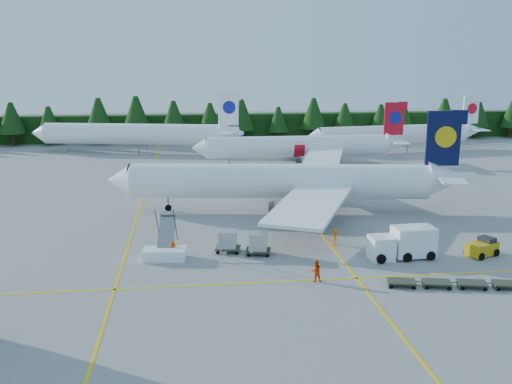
{
  "coord_description": "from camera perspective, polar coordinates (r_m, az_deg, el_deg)",
  "views": [
    {
      "loc": [
        -7.87,
        -49.86,
        17.88
      ],
      "look_at": [
        -0.34,
        12.22,
        3.5
      ],
      "focal_mm": 40.0,
      "sensor_mm": 36.0,
      "label": 1
    }
  ],
  "objects": [
    {
      "name": "airliner_red",
      "position": [
        100.07,
        3.85,
        4.52
      ],
      "size": [
        37.34,
        30.75,
        10.86
      ],
      "rotation": [
        0.0,
        0.0,
        -0.0
      ],
      "color": "white",
      "rests_on": "ground"
    },
    {
      "name": "airstairs",
      "position": [
        53.73,
        -9.08,
        -5.79
      ],
      "size": [
        4.11,
        5.57,
        3.53
      ],
      "rotation": [
        0.0,
        0.0,
        -0.1
      ],
      "color": "white",
      "rests_on": "ground"
    },
    {
      "name": "crew_b",
      "position": [
        47.9,
        6.02,
        -7.85
      ],
      "size": [
        0.97,
        0.79,
        1.85
      ],
      "primitive_type": "imported",
      "rotation": [
        0.0,
        0.0,
        3.25
      ],
      "color": "#EF3005",
      "rests_on": "ground"
    },
    {
      "name": "taxi_stripe_b",
      "position": [
        73.43,
        4.19,
        -1.17
      ],
      "size": [
        0.25,
        120.0,
        0.01
      ],
      "primitive_type": "cube",
      "color": "yellow",
      "rests_on": "ground"
    },
    {
      "name": "crew_c",
      "position": [
        57.47,
        7.92,
        -4.46
      ],
      "size": [
        0.53,
        0.71,
        1.6
      ],
      "primitive_type": "imported",
      "rotation": [
        0.0,
        0.0,
        1.7
      ],
      "color": "orange",
      "rests_on": "ground"
    },
    {
      "name": "taxi_stripe_a",
      "position": [
        72.37,
        -11.56,
        -1.62
      ],
      "size": [
        0.25,
        120.0,
        0.01
      ],
      "primitive_type": "cube",
      "color": "yellow",
      "rests_on": "ground"
    },
    {
      "name": "taxi_stripe_cross",
      "position": [
        48.01,
        3.06,
        -8.93
      ],
      "size": [
        80.0,
        0.25,
        0.01
      ],
      "primitive_type": "cube",
      "color": "yellow",
      "rests_on": "ground"
    },
    {
      "name": "dolly_train",
      "position": [
        49.34,
        19.23,
        -8.53
      ],
      "size": [
        10.82,
        3.39,
        0.13
      ],
      "rotation": [
        0.0,
        0.0,
        -0.24
      ],
      "color": "#383D2C",
      "rests_on": "ground"
    },
    {
      "name": "service_truck",
      "position": [
        54.65,
        14.4,
        -4.96
      ],
      "size": [
        6.19,
        2.56,
        2.93
      ],
      "rotation": [
        0.0,
        0.0,
        0.06
      ],
      "color": "silver",
      "rests_on": "ground"
    },
    {
      "name": "treeline_hedge",
      "position": [
        132.93,
        -3.5,
        6.5
      ],
      "size": [
        220.0,
        4.0,
        6.0
      ],
      "primitive_type": "cube",
      "color": "black",
      "rests_on": "ground"
    },
    {
      "name": "baggage_tug",
      "position": [
        57.87,
        21.71,
        -5.18
      ],
      "size": [
        3.4,
        2.71,
        1.61
      ],
      "rotation": [
        0.0,
        0.0,
        0.43
      ],
      "color": "#CA980B",
      "rests_on": "ground"
    },
    {
      "name": "ground",
      "position": [
        53.55,
        1.95,
        -6.56
      ],
      "size": [
        320.0,
        320.0,
        0.0
      ],
      "primitive_type": "plane",
      "color": "#989893",
      "rests_on": "ground"
    },
    {
      "name": "airliner_far_right",
      "position": [
        118.89,
        13.15,
        5.64
      ],
      "size": [
        37.74,
        8.12,
        11.0
      ],
      "rotation": [
        0.0,
        0.0,
        0.13
      ],
      "color": "white",
      "rests_on": "ground"
    },
    {
      "name": "crew_a",
      "position": [
        53.68,
        -8.27,
        -5.69
      ],
      "size": [
        0.74,
        0.63,
        1.7
      ],
      "primitive_type": "imported",
      "rotation": [
        0.0,
        0.0,
        0.45
      ],
      "color": "#EF3705",
      "rests_on": "ground"
    },
    {
      "name": "uld_pair",
      "position": [
        54.31,
        -1.31,
        -4.94
      ],
      "size": [
        5.4,
        3.25,
        1.78
      ],
      "rotation": [
        0.0,
        0.0,
        -0.19
      ],
      "color": "#383D2C",
      "rests_on": "ground"
    },
    {
      "name": "airliner_far_left",
      "position": [
        116.62,
        -12.84,
        5.71
      ],
      "size": [
        41.51,
        12.18,
        12.22
      ],
      "rotation": [
        0.0,
        0.0,
        -0.21
      ],
      "color": "white",
      "rests_on": "ground"
    },
    {
      "name": "airliner_navy",
      "position": [
        68.76,
        1.72,
        1.03
      ],
      "size": [
        41.94,
        34.29,
        12.24
      ],
      "rotation": [
        0.0,
        0.0,
        -0.14
      ],
      "color": "white",
      "rests_on": "ground"
    }
  ]
}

